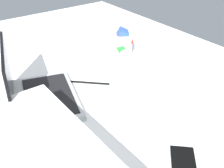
{
  "coord_description": "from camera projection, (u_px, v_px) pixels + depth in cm",
  "views": [
    {
      "loc": [
        -97.52,
        58.4,
        78.35
      ],
      "look_at": [
        -25.35,
        5.2,
        24.0
      ],
      "focal_mm": 45.36,
      "sensor_mm": 36.0,
      "label": 1
    }
  ],
  "objects": [
    {
      "name": "laptop",
      "position": [
        35.0,
        93.0,
        1.03
      ],
      "size": [
        38.22,
        31.51,
        23.0
      ],
      "rotation": [
        0.0,
        0.0,
        -0.29
      ],
      "color": "#B7BABC",
      "rests_on": "bed_mattress"
    },
    {
      "name": "charger_cable",
      "position": [
        89.0,
        83.0,
        1.17
      ],
      "size": [
        12.22,
        12.66,
        0.6
      ],
      "primitive_type": "cube",
      "rotation": [
        0.0,
        0.0,
        0.8
      ],
      "color": "black",
      "rests_on": "bed_mattress"
    },
    {
      "name": "snack_cup",
      "position": [
        123.0,
        45.0,
        1.36
      ],
      "size": [
        9.05,
        10.16,
        14.77
      ],
      "color": "silver",
      "rests_on": "bed_mattress"
    },
    {
      "name": "cell_phone",
      "position": [
        184.0,
        165.0,
        0.78
      ],
      "size": [
        14.84,
        14.57,
        0.8
      ],
      "primitive_type": "cube",
      "rotation": [
        0.0,
        0.0,
        3.95
      ],
      "color": "black",
      "rests_on": "bed_mattress"
    },
    {
      "name": "bed_mattress",
      "position": [
        89.0,
        85.0,
        1.33
      ],
      "size": [
        180.0,
        140.0,
        18.0
      ],
      "primitive_type": "cube",
      "color": "white",
      "rests_on": "ground"
    }
  ]
}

